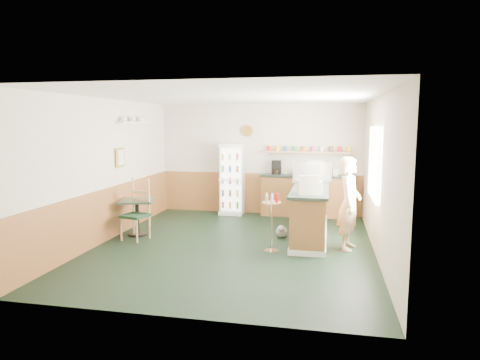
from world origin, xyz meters
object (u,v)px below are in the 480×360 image
(cash_register, at_px, (309,187))
(shopkeeper, at_px, (349,203))
(display_case, at_px, (312,171))
(cafe_chair, at_px, (137,207))
(drinks_fridge, at_px, (232,179))
(cafe_table, at_px, (137,210))
(condiment_stand, at_px, (271,214))

(cash_register, bearing_deg, shopkeeper, 3.23)
(shopkeeper, bearing_deg, display_case, 38.19)
(shopkeeper, bearing_deg, cafe_chair, 101.76)
(drinks_fridge, bearing_deg, cash_register, -53.71)
(cash_register, height_order, shopkeeper, shopkeeper)
(display_case, distance_m, cafe_table, 3.68)
(shopkeeper, relative_size, cafe_chair, 1.40)
(condiment_stand, bearing_deg, display_case, 70.40)
(drinks_fridge, relative_size, cash_register, 4.06)
(drinks_fridge, distance_m, cash_register, 3.37)
(display_case, distance_m, cafe_chair, 3.64)
(drinks_fridge, xyz_separation_m, condiment_stand, (1.36, -2.95, -0.20))
(display_case, bearing_deg, condiment_stand, -109.60)
(cafe_table, relative_size, cafe_chair, 0.68)
(condiment_stand, bearing_deg, cafe_chair, 172.78)
(cafe_chair, bearing_deg, cash_register, 11.94)
(shopkeeper, xyz_separation_m, cafe_chair, (-4.00, -0.08, -0.21))
(shopkeeper, distance_m, cafe_chair, 4.01)
(shopkeeper, distance_m, condiment_stand, 1.40)
(drinks_fridge, distance_m, display_case, 2.35)
(shopkeeper, xyz_separation_m, cafe_table, (-4.10, 0.14, -0.32))
(condiment_stand, distance_m, cafe_chair, 2.69)
(cafe_chair, bearing_deg, drinks_fridge, 77.02)
(shopkeeper, height_order, cafe_chair, shopkeeper)
(cash_register, xyz_separation_m, cafe_table, (-3.40, 0.32, -0.62))
(shopkeeper, height_order, condiment_stand, shopkeeper)
(shopkeeper, relative_size, cafe_table, 2.05)
(condiment_stand, bearing_deg, drinks_fridge, 114.79)
(cash_register, height_order, cafe_table, cash_register)
(cash_register, bearing_deg, cafe_chair, 167.24)
(drinks_fridge, height_order, condiment_stand, drinks_fridge)
(drinks_fridge, distance_m, shopkeeper, 3.69)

